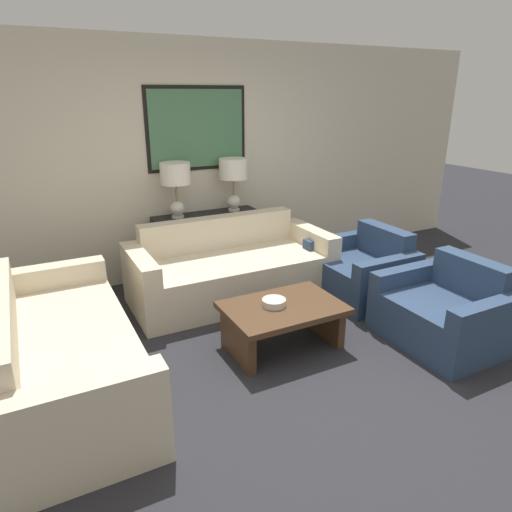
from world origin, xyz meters
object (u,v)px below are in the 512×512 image
Objects in this scene: console_table at (208,245)px; armchair_near_back_wall at (362,272)px; table_lamp_right at (233,174)px; armchair_near_camera at (444,313)px; couch_by_side at (61,355)px; couch_by_back_wall at (231,271)px; decorative_bowl at (274,302)px; table_lamp_left at (176,179)px; coffee_table at (283,317)px.

console_table reaches higher than armchair_near_back_wall.
table_lamp_right is 2.72m from armchair_near_camera.
armchair_near_camera is (1.27, -2.38, -0.12)m from console_table.
couch_by_side is at bearing -138.01° from console_table.
table_lamp_right is 0.61× the size of armchair_near_camera.
couch_by_back_wall is 10.49× the size of decorative_bowl.
decorative_bowl is (0.22, -1.80, -0.77)m from table_lamp_left.
table_lamp_right is at bearing 125.84° from armchair_near_back_wall.
console_table is 2.70m from armchair_near_camera.
armchair_near_back_wall is (1.27, -0.61, -0.03)m from couch_by_back_wall.
console_table is at bearing 88.42° from coffee_table.
couch_by_side is 2.15× the size of coffee_table.
decorative_bowl reaches higher than coffee_table.
couch_by_back_wall is at bearing -117.58° from table_lamp_right.
couch_by_side is 1.75m from coffee_table.
console_table is at bearing 90.00° from couch_by_back_wall.
coffee_table is 0.99× the size of armchair_near_camera.
couch_by_back_wall is 1.00× the size of couch_by_side.
armchair_near_back_wall is at bearing 20.66° from decorative_bowl.
armchair_near_camera reaches higher than decorative_bowl.
couch_by_side is at bearing 173.60° from decorative_bowl.
table_lamp_left is 0.62× the size of coffee_table.
coffee_table is (-0.40, -1.83, -0.91)m from table_lamp_right.
armchair_near_back_wall and armchair_near_camera have the same top height.
table_lamp_right is (0.35, 0.00, 0.81)m from console_table.
couch_by_side is 1.68m from decorative_bowl.
armchair_near_camera is at bearing -68.86° from table_lamp_right.
console_table is 0.59× the size of couch_by_back_wall.
table_lamp_left reaches higher than armchair_near_camera.
armchair_near_camera is at bearing -53.57° from couch_by_back_wall.
table_lamp_left is 1.97m from decorative_bowl.
console_table reaches higher than decorative_bowl.
couch_by_side is 2.12× the size of armchair_near_camera.
armchair_near_back_wall is at bearing -25.73° from couch_by_back_wall.
armchair_near_camera is (3.06, -0.77, -0.03)m from couch_by_side.
console_table is 1.24× the size of armchair_near_back_wall.
table_lamp_left is at bearing 141.71° from armchair_near_back_wall.
couch_by_side is 3.08m from armchair_near_back_wall.
couch_by_back_wall is at bearing -62.42° from table_lamp_left.
table_lamp_right reaches higher than console_table.
armchair_near_back_wall is (1.39, 0.52, -0.16)m from decorative_bowl.
console_table is at bearing 41.99° from couch_by_side.
table_lamp_right is 0.62× the size of coffee_table.
coffee_table is at bearing -92.48° from couch_by_back_wall.
coffee_table is (-0.05, -1.16, -0.01)m from couch_by_back_wall.
coffee_table is 0.16m from decorative_bowl.
couch_by_side is 2.12× the size of armchair_near_back_wall.
console_table is 0.67m from couch_by_back_wall.
couch_by_back_wall reaches higher than console_table.
armchair_near_back_wall is at bearing 90.00° from armchair_near_camera.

